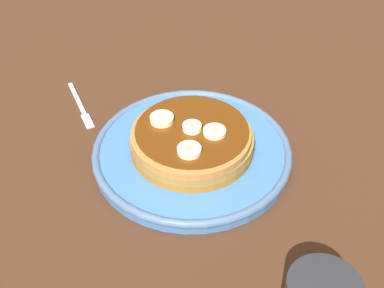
{
  "coord_description": "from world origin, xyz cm",
  "views": [
    {
      "loc": [
        51.01,
        13.77,
        49.29
      ],
      "look_at": [
        0.0,
        0.0,
        2.55
      ],
      "focal_mm": 47.04,
      "sensor_mm": 36.0,
      "label": 1
    }
  ],
  "objects_px": {
    "banana_slice_0": "(190,127)",
    "banana_slice_2": "(215,131)",
    "banana_slice_3": "(189,150)",
    "pancake_stack": "(190,140)",
    "plate": "(192,152)",
    "fork": "(81,107)",
    "banana_slice_1": "(162,119)"
  },
  "relations": [
    {
      "from": "banana_slice_0",
      "to": "banana_slice_2",
      "type": "height_order",
      "value": "banana_slice_0"
    },
    {
      "from": "banana_slice_0",
      "to": "banana_slice_3",
      "type": "bearing_deg",
      "value": 13.32
    },
    {
      "from": "pancake_stack",
      "to": "banana_slice_3",
      "type": "distance_m",
      "value": 0.05
    },
    {
      "from": "pancake_stack",
      "to": "plate",
      "type": "bearing_deg",
      "value": 121.7
    },
    {
      "from": "pancake_stack",
      "to": "banana_slice_0",
      "type": "relative_size",
      "value": 6.83
    },
    {
      "from": "banana_slice_3",
      "to": "banana_slice_2",
      "type": "bearing_deg",
      "value": 154.46
    },
    {
      "from": "banana_slice_3",
      "to": "pancake_stack",
      "type": "bearing_deg",
      "value": -166.13
    },
    {
      "from": "pancake_stack",
      "to": "banana_slice_2",
      "type": "bearing_deg",
      "value": 96.76
    },
    {
      "from": "plate",
      "to": "fork",
      "type": "xyz_separation_m",
      "value": [
        -0.07,
        -0.2,
        -0.01
      ]
    },
    {
      "from": "banana_slice_0",
      "to": "banana_slice_1",
      "type": "xyz_separation_m",
      "value": [
        -0.01,
        -0.04,
        0.0
      ]
    },
    {
      "from": "plate",
      "to": "pancake_stack",
      "type": "bearing_deg",
      "value": -58.3
    },
    {
      "from": "banana_slice_0",
      "to": "banana_slice_3",
      "type": "xyz_separation_m",
      "value": [
        0.05,
        0.01,
        -0.0
      ]
    },
    {
      "from": "banana_slice_0",
      "to": "banana_slice_2",
      "type": "distance_m",
      "value": 0.03
    },
    {
      "from": "banana_slice_1",
      "to": "banana_slice_3",
      "type": "bearing_deg",
      "value": 46.0
    },
    {
      "from": "banana_slice_0",
      "to": "fork",
      "type": "distance_m",
      "value": 0.22
    },
    {
      "from": "banana_slice_0",
      "to": "banana_slice_3",
      "type": "height_order",
      "value": "same"
    },
    {
      "from": "banana_slice_2",
      "to": "banana_slice_3",
      "type": "relative_size",
      "value": 0.99
    },
    {
      "from": "banana_slice_0",
      "to": "banana_slice_1",
      "type": "distance_m",
      "value": 0.04
    },
    {
      "from": "pancake_stack",
      "to": "banana_slice_3",
      "type": "height_order",
      "value": "banana_slice_3"
    },
    {
      "from": "banana_slice_1",
      "to": "pancake_stack",
      "type": "bearing_deg",
      "value": 79.73
    },
    {
      "from": "banana_slice_3",
      "to": "fork",
      "type": "relative_size",
      "value": 0.3
    },
    {
      "from": "banana_slice_3",
      "to": "fork",
      "type": "bearing_deg",
      "value": -117.81
    },
    {
      "from": "fork",
      "to": "plate",
      "type": "bearing_deg",
      "value": 72.01
    },
    {
      "from": "banana_slice_2",
      "to": "fork",
      "type": "distance_m",
      "value": 0.25
    },
    {
      "from": "pancake_stack",
      "to": "banana_slice_2",
      "type": "distance_m",
      "value": 0.04
    },
    {
      "from": "banana_slice_2",
      "to": "fork",
      "type": "xyz_separation_m",
      "value": [
        -0.06,
        -0.23,
        -0.05
      ]
    },
    {
      "from": "banana_slice_0",
      "to": "banana_slice_1",
      "type": "height_order",
      "value": "same"
    },
    {
      "from": "pancake_stack",
      "to": "banana_slice_0",
      "type": "bearing_deg",
      "value": -179.56
    },
    {
      "from": "banana_slice_1",
      "to": "banana_slice_0",
      "type": "bearing_deg",
      "value": 82.31
    },
    {
      "from": "banana_slice_0",
      "to": "pancake_stack",
      "type": "bearing_deg",
      "value": 0.44
    },
    {
      "from": "banana_slice_2",
      "to": "fork",
      "type": "height_order",
      "value": "banana_slice_2"
    },
    {
      "from": "plate",
      "to": "banana_slice_0",
      "type": "bearing_deg",
      "value": -103.83
    }
  ]
}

